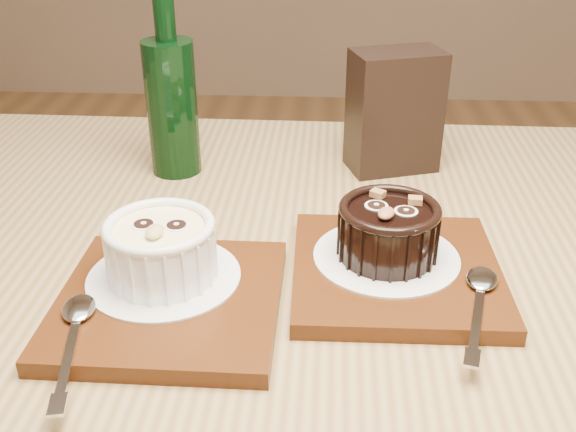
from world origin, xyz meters
name	(u,v)px	position (x,y,z in m)	size (l,w,h in m)	color
table	(296,360)	(-0.19, -0.26, 0.66)	(1.21, 0.81, 0.75)	olive
tray_left	(170,302)	(-0.29, -0.31, 0.76)	(0.18, 0.18, 0.01)	#4B230C
doily_left	(164,277)	(-0.30, -0.29, 0.77)	(0.13, 0.13, 0.00)	white
ramekin_white	(161,247)	(-0.30, -0.29, 0.80)	(0.09, 0.09, 0.06)	white
spoon_left	(72,336)	(-0.35, -0.37, 0.77)	(0.03, 0.13, 0.01)	silver
tray_right	(396,272)	(-0.10, -0.26, 0.76)	(0.18, 0.18, 0.01)	#4B230C
doily_right	(386,256)	(-0.11, -0.24, 0.77)	(0.13, 0.13, 0.00)	white
ramekin_dark	(388,229)	(-0.11, -0.24, 0.79)	(0.09, 0.09, 0.05)	black
spoon_right	(479,302)	(-0.04, -0.31, 0.77)	(0.03, 0.13, 0.01)	silver
condiment_stand	(394,111)	(-0.09, -0.01, 0.82)	(0.10, 0.06, 0.14)	black
green_bottle	(172,103)	(-0.34, -0.04, 0.83)	(0.06, 0.06, 0.22)	black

